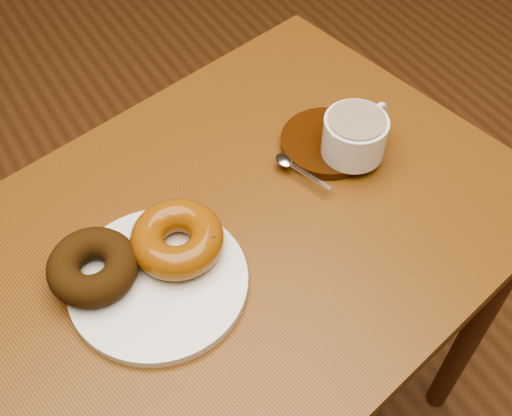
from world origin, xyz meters
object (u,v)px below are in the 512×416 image
cafe_table (245,270)px  donut_plate (158,282)px  saucer (327,143)px  coffee_cup (355,135)px

cafe_table → donut_plate: size_ratio=3.84×
saucer → donut_plate: bearing=-165.5°
donut_plate → coffee_cup: size_ratio=1.89×
coffee_cup → donut_plate: bearing=172.3°
coffee_cup → cafe_table: bearing=170.2°
cafe_table → donut_plate: bearing=-179.6°
donut_plate → saucer: saucer is taller
saucer → coffee_cup: 0.06m
cafe_table → donut_plate: (-0.14, -0.03, 0.12)m
donut_plate → saucer: size_ratio=1.63×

